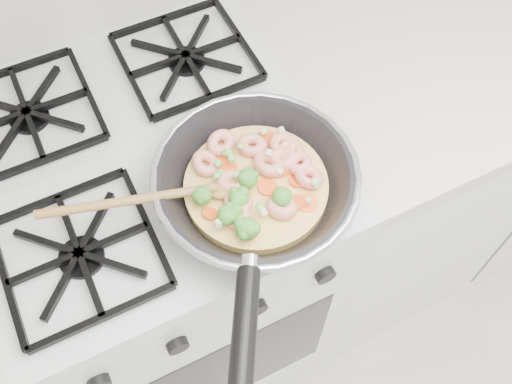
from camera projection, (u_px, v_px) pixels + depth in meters
name	position (u px, v px, depth m)	size (l,w,h in m)	color
stove	(172.00, 258.00, 1.37)	(0.60, 0.60, 0.92)	silver
counter_right	(449.00, 138.00, 1.56)	(1.00, 0.60, 0.90)	white
skillet	(255.00, 185.00, 0.89)	(0.48, 0.44, 0.09)	black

